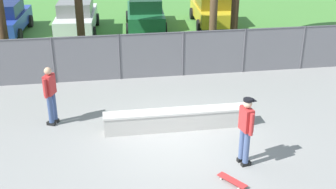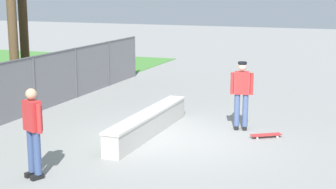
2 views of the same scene
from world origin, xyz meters
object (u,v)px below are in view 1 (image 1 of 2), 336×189
object	(u,v)px
car_yellow	(213,10)
bystander	(50,93)
concrete_ledge	(177,119)
car_blue	(5,18)
car_white	(76,16)
car_green	(145,13)
skateboarder	(246,128)
skateboard	(232,180)

from	to	relation	value
car_yellow	bystander	bearing A→B (deg)	-126.12
concrete_ledge	bystander	xyz separation A→B (m)	(-3.65, 0.88, 0.70)
car_blue	car_white	xyz separation A→B (m)	(3.49, -0.17, 0.00)
car_green	car_yellow	xyz separation A→B (m)	(3.63, 0.17, 0.00)
skateboarder	car_yellow	bearing A→B (deg)	79.27
skateboarder	bystander	distance (m)	5.83
skateboarder	car_green	size ratio (longest dim) A/B	0.43
car_yellow	car_green	bearing A→B (deg)	-177.38
skateboard	bystander	size ratio (longest dim) A/B	0.43
car_blue	car_green	distance (m)	6.98
car_blue	car_yellow	xyz separation A→B (m)	(10.61, 0.23, 0.00)
skateboarder	car_yellow	xyz separation A→B (m)	(2.52, 13.30, -0.19)
bystander	skateboarder	bearing A→B (deg)	-30.96
car_white	car_green	size ratio (longest dim) A/B	1.00
car_blue	car_green	xyz separation A→B (m)	(6.98, 0.07, 0.00)
concrete_ledge	skateboarder	xyz separation A→B (m)	(1.34, -2.11, 0.73)
bystander	concrete_ledge	bearing A→B (deg)	-13.61
skateboard	bystander	xyz separation A→B (m)	(-4.48, 3.78, 0.94)
car_blue	car_green	bearing A→B (deg)	0.56
skateboarder	car_green	xyz separation A→B (m)	(-1.11, 13.14, -0.19)
car_white	skateboard	bearing A→B (deg)	-73.40
car_blue	car_yellow	world-z (taller)	same
concrete_ledge	car_white	size ratio (longest dim) A/B	1.01
car_white	bystander	xyz separation A→B (m)	(-0.40, -9.90, 0.17)
skateboard	bystander	world-z (taller)	bystander
car_blue	car_white	distance (m)	3.50
skateboard	car_blue	distance (m)	15.80
car_white	car_yellow	world-z (taller)	same
car_green	car_blue	bearing A→B (deg)	-179.44
skateboarder	car_white	size ratio (longest dim) A/B	0.43
concrete_ledge	bystander	distance (m)	3.83
car_white	car_green	world-z (taller)	same
skateboard	car_green	xyz separation A→B (m)	(-0.58, 13.92, 0.77)
car_white	concrete_ledge	bearing A→B (deg)	-73.21
skateboard	concrete_ledge	bearing A→B (deg)	105.87
car_white	bystander	distance (m)	9.91
concrete_ledge	skateboard	bearing A→B (deg)	-74.13
skateboard	car_white	world-z (taller)	car_white
car_white	car_green	distance (m)	3.50
bystander	skateboard	bearing A→B (deg)	-40.17
skateboard	car_yellow	bearing A→B (deg)	77.81
concrete_ledge	car_yellow	bearing A→B (deg)	70.94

